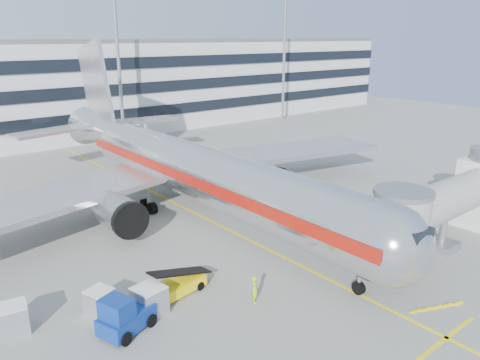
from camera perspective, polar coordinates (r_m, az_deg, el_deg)
ground at (r=36.91m, az=4.14°, el=-8.76°), size 180.00×180.00×0.00m
lead_in_line at (r=44.05m, az=-4.85°, el=-4.35°), size 0.25×70.00×0.01m
stop_bar at (r=29.80m, az=23.86°, el=-17.18°), size 6.00×0.25×0.01m
main_jet at (r=44.06m, az=-6.26°, el=1.42°), size 50.95×48.70×16.06m
jet_bridge at (r=40.54m, az=25.00°, el=-2.07°), size 17.80×4.50×7.00m
terminal at (r=85.45m, az=-23.95°, el=10.13°), size 150.00×24.25×15.60m
light_mast_centre at (r=72.87m, az=-14.73°, el=15.65°), size 2.40×1.20×25.45m
light_mast_east at (r=92.61m, az=5.44°, el=16.31°), size 2.40×1.20×25.45m
belt_loader at (r=31.16m, az=-8.09°, el=-12.80°), size 4.77×2.28×2.23m
baggage_tug at (r=28.08m, az=-13.99°, el=-15.89°), size 3.54×2.82×2.35m
cargo_container_left at (r=29.45m, az=-10.99°, el=-14.25°), size 1.95×1.95×1.80m
cargo_container_right at (r=30.34m, az=-25.93°, el=-14.95°), size 1.83×1.83×1.67m
cargo_container_front at (r=30.38m, az=-16.75°, el=-13.97°), size 1.83×1.83×1.52m
ramp_worker at (r=30.08m, az=1.81°, el=-13.19°), size 0.70×0.79×1.81m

